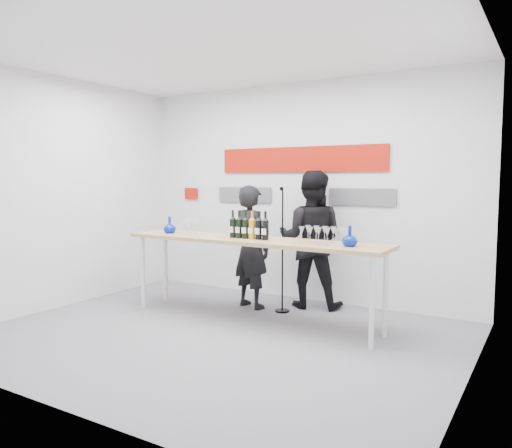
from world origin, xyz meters
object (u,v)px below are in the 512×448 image
object	(u,v)px
tasting_table	(252,245)
mic_stand	(282,274)
presenter_right	(311,239)
presenter_left	(251,247)

from	to	relation	value
tasting_table	mic_stand	bearing A→B (deg)	78.71
tasting_table	presenter_right	bearing A→B (deg)	72.76
tasting_table	presenter_right	xyz separation A→B (m)	(0.31, 0.98, -0.02)
presenter_left	mic_stand	xyz separation A→B (m)	(0.46, 0.00, -0.32)
presenter_right	presenter_left	bearing A→B (deg)	17.91
mic_stand	presenter_right	bearing A→B (deg)	88.64
tasting_table	mic_stand	world-z (taller)	mic_stand
mic_stand	presenter_left	bearing A→B (deg)	-156.21
presenter_left	mic_stand	size ratio (longest dim) A/B	1.01
presenter_left	presenter_right	bearing A→B (deg)	-132.10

